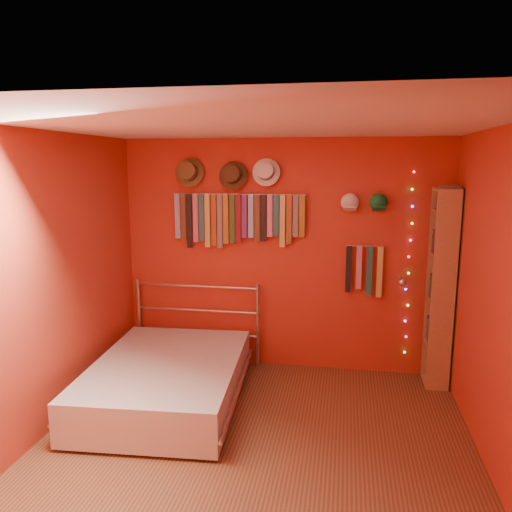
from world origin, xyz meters
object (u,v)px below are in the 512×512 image
Objects in this scene: reading_lamp at (402,281)px; tie_rack at (236,217)px; bookshelf at (445,288)px; bed at (167,380)px.

tie_rack is at bearing 173.94° from reading_lamp.
bookshelf is (2.15, -0.15, -0.65)m from tie_rack.
reading_lamp is at bearing 17.11° from bed.
reading_lamp reaches higher than bed.
bookshelf is 1.01× the size of bed.
tie_rack reaches higher than reading_lamp.
bed is at bearing -159.06° from reading_lamp.
reading_lamp is 0.16× the size of bookshelf.
bed is (-0.45, -1.02, -1.45)m from tie_rack.
tie_rack is 1.83m from bed.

